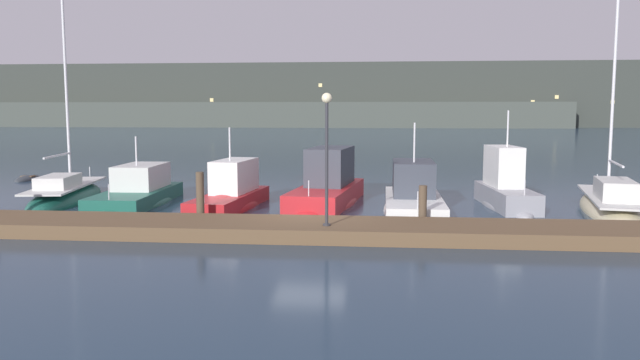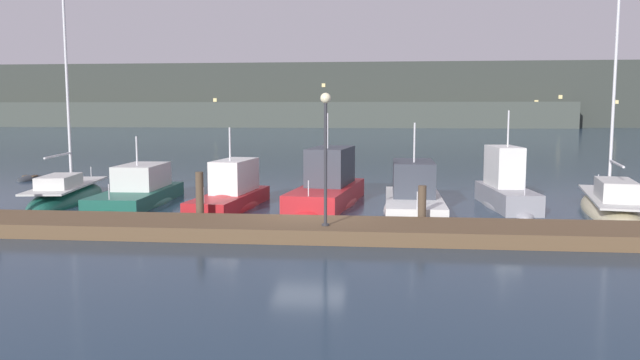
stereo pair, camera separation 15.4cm
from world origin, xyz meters
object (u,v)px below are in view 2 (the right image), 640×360
at_px(motorboat_berth_3, 231,201).
at_px(motorboat_berth_5, 413,203).
at_px(sailboat_berth_1, 67,198).
at_px(motorboat_berth_2, 138,197).
at_px(motorboat_berth_4, 327,193).
at_px(channel_buoy, 316,166).
at_px(dock_lamppost, 326,138).
at_px(motorboat_berth_6, 506,194).
at_px(sailboat_berth_7, 611,208).
at_px(rowboat_adrift, 30,180).

height_order(motorboat_berth_3, motorboat_berth_5, motorboat_berth_5).
relative_size(sailboat_berth_1, motorboat_berth_3, 1.70).
relative_size(motorboat_berth_2, motorboat_berth_5, 0.99).
relative_size(motorboat_berth_2, motorboat_berth_4, 0.91).
distance_m(motorboat_berth_2, motorboat_berth_3, 4.43).
distance_m(motorboat_berth_2, motorboat_berth_5, 11.82).
distance_m(channel_buoy, dock_lamppost, 18.27).
bearing_deg(motorboat_berth_5, dock_lamppost, -116.80).
xyz_separation_m(sailboat_berth_1, dock_lamppost, (12.25, -7.15, 3.07)).
height_order(motorboat_berth_2, motorboat_berth_5, motorboat_berth_5).
bearing_deg(motorboat_berth_5, motorboat_berth_6, 20.20).
bearing_deg(channel_buoy, motorboat_berth_2, -120.25).
xyz_separation_m(sailboat_berth_1, motorboat_berth_3, (7.77, -1.31, 0.18)).
height_order(sailboat_berth_1, motorboat_berth_2, sailboat_berth_1).
height_order(motorboat_berth_3, dock_lamppost, dock_lamppost).
bearing_deg(motorboat_berth_3, motorboat_berth_4, 22.19).
xyz_separation_m(sailboat_berth_7, channel_buoy, (-13.09, 11.46, 0.50)).
distance_m(sailboat_berth_7, rowboat_adrift, 30.47).
relative_size(sailboat_berth_7, dock_lamppost, 3.05).
distance_m(motorboat_berth_4, sailboat_berth_7, 11.45).
relative_size(motorboat_berth_2, dock_lamppost, 1.71).
relative_size(motorboat_berth_6, rowboat_adrift, 2.31).
relative_size(sailboat_berth_1, channel_buoy, 6.14).
xyz_separation_m(motorboat_berth_2, motorboat_berth_6, (15.67, 0.56, 0.26)).
height_order(motorboat_berth_5, channel_buoy, motorboat_berth_5).
relative_size(sailboat_berth_1, rowboat_adrift, 4.53).
xyz_separation_m(motorboat_berth_3, rowboat_adrift, (-14.05, 8.93, -0.29)).
xyz_separation_m(motorboat_berth_5, dock_lamppost, (-2.98, -5.91, 2.87)).
bearing_deg(motorboat_berth_6, motorboat_berth_2, -177.94).
relative_size(motorboat_berth_4, motorboat_berth_6, 1.35).
height_order(motorboat_berth_2, motorboat_berth_4, motorboat_berth_4).
height_order(motorboat_berth_4, motorboat_berth_6, motorboat_berth_6).
bearing_deg(motorboat_berth_2, motorboat_berth_4, 4.48).
distance_m(motorboat_berth_6, rowboat_adrift, 26.46).
bearing_deg(channel_buoy, rowboat_adrift, -168.90).
bearing_deg(rowboat_adrift, motorboat_berth_4, -22.30).
distance_m(sailboat_berth_1, motorboat_berth_2, 3.47).
distance_m(sailboat_berth_1, motorboat_berth_6, 19.12).
bearing_deg(sailboat_berth_7, motorboat_berth_4, 175.36).
bearing_deg(channel_buoy, motorboat_berth_3, -100.23).
bearing_deg(motorboat_berth_5, motorboat_berth_2, 175.81).
relative_size(sailboat_berth_1, motorboat_berth_2, 1.59).
distance_m(sailboat_berth_1, motorboat_berth_5, 15.29).
bearing_deg(motorboat_berth_6, channel_buoy, 130.76).
bearing_deg(rowboat_adrift, motorboat_berth_3, -32.42).
distance_m(motorboat_berth_5, motorboat_berth_6, 4.14).
relative_size(sailboat_berth_1, motorboat_berth_4, 1.46).
height_order(motorboat_berth_5, motorboat_berth_6, motorboat_berth_6).
distance_m(motorboat_berth_6, channel_buoy, 14.02).
height_order(motorboat_berth_2, dock_lamppost, dock_lamppost).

